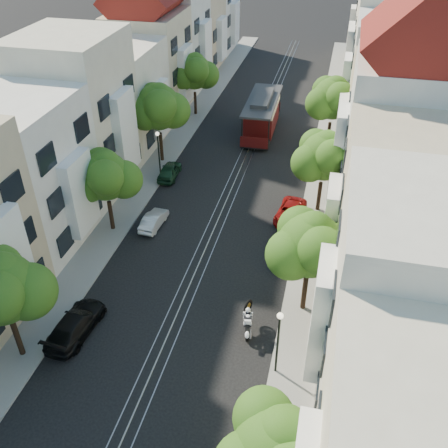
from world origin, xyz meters
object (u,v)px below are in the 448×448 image
Objects in this scene: tree_w_a at (2,290)px; tree_w_d at (195,73)px; lamp_east at (279,334)px; tree_w_b at (106,177)px; cable_car at (262,113)px; lamp_west at (158,148)px; parked_car_w_mid at (154,220)px; tree_e_b at (311,247)px; tree_w_c at (159,108)px; sportbike_rider at (248,319)px; parked_car_w_far at (169,171)px; parked_car_e_mid at (286,253)px; parked_car_e_far at (290,212)px; parked_car_w_near at (75,324)px; tree_e_c at (325,158)px; tree_e_d at (334,99)px.

tree_w_a is 34.00m from tree_w_d.
tree_w_b is at bearing 143.42° from lamp_east.
tree_w_b is at bearing -112.77° from cable_car.
lamp_west is 1.28× the size of parked_car_w_mid.
lamp_west is (-13.56, 13.02, -1.89)m from tree_e_b.
tree_e_b is at bearing -75.32° from cable_car.
tree_w_c reaches higher than sportbike_rider.
tree_w_b is at bearing 76.66° from parked_car_w_far.
tree_w_a is at bearing -90.00° from tree_w_d.
tree_e_b reaches higher than parked_car_e_mid.
sportbike_rider is at bearing 138.87° from parked_car_w_mid.
lamp_west is at bearing 169.98° from parked_car_e_far.
parked_car_e_far is (-1.06, 14.41, -2.28)m from lamp_east.
parked_car_w_near is 18.19m from parked_car_w_far.
tree_w_a is 2.06× the size of parked_car_w_mid.
parked_car_w_far is at bearing 85.67° from tree_w_a.
tree_w_d reaches higher than parked_car_w_near.
parked_car_e_mid is at bearing -76.48° from cable_car.
parked_car_w_far is at bearing 79.55° from tree_w_b.
tree_w_d is (-14.40, 16.00, 0.00)m from tree_e_c.
parked_car_e_far is (11.54, -3.59, -2.28)m from lamp_west.
tree_w_a reaches higher than parked_car_w_near.
parked_car_w_mid is at bearing -126.27° from tree_e_d.
cable_car reaches higher than sportbike_rider.
tree_w_b is 8.22m from lamp_west.
lamp_east is (-0.96, -26.98, -2.02)m from tree_e_d.
lamp_east is 9.67m from parked_car_e_mid.
tree_w_d is 21.46m from parked_car_w_mid.
tree_e_b is 30.60m from tree_w_d.
tree_e_d is at bearing 88.11° from parked_car_e_far.
lamp_east is 3.71m from sportbike_rider.
tree_w_c is (-14.40, 16.00, 0.34)m from tree_e_b.
sportbike_rider reaches higher than parked_car_w_mid.
lamp_east is at bearing -67.20° from tree_w_d.
tree_e_c is at bearing 166.79° from parked_car_w_far.
tree_e_c is 20.46m from parked_car_w_near.
tree_w_c reaches higher than parked_car_e_mid.
parked_car_w_mid is at bearing -74.52° from tree_w_c.
parked_car_w_far is (-10.84, 3.90, 0.05)m from parked_car_e_far.
tree_w_a reaches higher than parked_car_e_mid.
tree_e_c is 0.95× the size of tree_e_d.
tree_w_a reaches higher than parked_car_w_far.
tree_w_a is 1.61× the size of lamp_east.
tree_w_d reaches higher than parked_car_w_far.
parked_car_e_mid is 0.87× the size of parked_car_e_far.
tree_w_a is 1.90× the size of parked_car_e_mid.
tree_w_a reaches higher than tree_w_d.
tree_e_d is 1.90× the size of parked_car_w_far.
tree_w_b is 2.78× the size of sportbike_rider.
tree_w_c reaches higher than tree_e_b.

